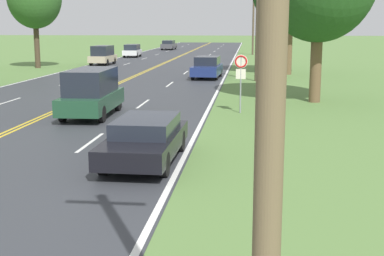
{
  "coord_description": "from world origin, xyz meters",
  "views": [
    {
      "loc": [
        8.84,
        -0.6,
        3.91
      ],
      "look_at": [
        7.42,
        12.48,
        1.36
      ],
      "focal_mm": 50.0,
      "sensor_mm": 36.0,
      "label": 1
    }
  ],
  "objects_px": {
    "traffic_sign": "(241,69)",
    "car_dark_blue_sedan_mid_far": "(207,67)",
    "car_dark_grey_sedan_horizon": "(169,45)",
    "car_dark_green_van_mid_near": "(91,92)",
    "car_white_hatchback_distant": "(132,50)",
    "car_champagne_van_receding": "(103,55)",
    "car_black_sedan_approaching": "(145,138)"
  },
  "relations": [
    {
      "from": "traffic_sign",
      "to": "car_dark_blue_sedan_mid_far",
      "type": "height_order",
      "value": "traffic_sign"
    },
    {
      "from": "car_dark_grey_sedan_horizon",
      "to": "car_dark_green_van_mid_near",
      "type": "bearing_deg",
      "value": -172.32
    },
    {
      "from": "car_dark_green_van_mid_near",
      "to": "car_white_hatchback_distant",
      "type": "relative_size",
      "value": 1.18
    },
    {
      "from": "car_dark_green_van_mid_near",
      "to": "car_dark_blue_sedan_mid_far",
      "type": "bearing_deg",
      "value": 166.62
    },
    {
      "from": "car_champagne_van_receding",
      "to": "car_dark_grey_sedan_horizon",
      "type": "bearing_deg",
      "value": -0.63
    },
    {
      "from": "car_white_hatchback_distant",
      "to": "car_champagne_van_receding",
      "type": "bearing_deg",
      "value": 177.07
    },
    {
      "from": "traffic_sign",
      "to": "car_dark_green_van_mid_near",
      "type": "bearing_deg",
      "value": -166.55
    },
    {
      "from": "traffic_sign",
      "to": "car_dark_blue_sedan_mid_far",
      "type": "distance_m",
      "value": 16.08
    },
    {
      "from": "traffic_sign",
      "to": "car_dark_blue_sedan_mid_far",
      "type": "xyz_separation_m",
      "value": [
        -2.76,
        15.8,
        -1.16
      ]
    },
    {
      "from": "car_black_sedan_approaching",
      "to": "car_dark_grey_sedan_horizon",
      "type": "distance_m",
      "value": 70.98
    },
    {
      "from": "car_dark_grey_sedan_horizon",
      "to": "car_dark_blue_sedan_mid_far",
      "type": "bearing_deg",
      "value": -165.79
    },
    {
      "from": "car_white_hatchback_distant",
      "to": "car_dark_green_van_mid_near",
      "type": "bearing_deg",
      "value": -172.25
    },
    {
      "from": "car_dark_grey_sedan_horizon",
      "to": "car_champagne_van_receding",
      "type": "bearing_deg",
      "value": 179.36
    },
    {
      "from": "car_black_sedan_approaching",
      "to": "car_dark_blue_sedan_mid_far",
      "type": "distance_m",
      "value": 24.8
    },
    {
      "from": "traffic_sign",
      "to": "car_champagne_van_receding",
      "type": "relative_size",
      "value": 0.64
    },
    {
      "from": "traffic_sign",
      "to": "car_black_sedan_approaching",
      "type": "relative_size",
      "value": 0.55
    },
    {
      "from": "car_dark_blue_sedan_mid_far",
      "to": "car_black_sedan_approaching",
      "type": "bearing_deg",
      "value": 3.1
    },
    {
      "from": "car_dark_green_van_mid_near",
      "to": "car_dark_blue_sedan_mid_far",
      "type": "xyz_separation_m",
      "value": [
        3.62,
        17.32,
        -0.24
      ]
    },
    {
      "from": "car_white_hatchback_distant",
      "to": "car_black_sedan_approaching",
      "type": "bearing_deg",
      "value": -169.51
    },
    {
      "from": "car_white_hatchback_distant",
      "to": "car_dark_grey_sedan_horizon",
      "type": "bearing_deg",
      "value": -6.52
    },
    {
      "from": "traffic_sign",
      "to": "car_white_hatchback_distant",
      "type": "height_order",
      "value": "traffic_sign"
    },
    {
      "from": "car_dark_blue_sedan_mid_far",
      "to": "car_dark_green_van_mid_near",
      "type": "bearing_deg",
      "value": -9.18
    },
    {
      "from": "car_black_sedan_approaching",
      "to": "car_white_hatchback_distant",
      "type": "xyz_separation_m",
      "value": [
        -11.45,
        50.01,
        0.14
      ]
    },
    {
      "from": "car_black_sedan_approaching",
      "to": "car_dark_blue_sedan_mid_far",
      "type": "xyz_separation_m",
      "value": [
        -0.21,
        24.8,
        0.12
      ]
    },
    {
      "from": "traffic_sign",
      "to": "car_black_sedan_approaching",
      "type": "bearing_deg",
      "value": -105.85
    },
    {
      "from": "car_black_sedan_approaching",
      "to": "car_white_hatchback_distant",
      "type": "distance_m",
      "value": 51.3
    },
    {
      "from": "car_black_sedan_approaching",
      "to": "car_dark_grey_sedan_horizon",
      "type": "height_order",
      "value": "car_dark_grey_sedan_horizon"
    },
    {
      "from": "car_black_sedan_approaching",
      "to": "car_champagne_van_receding",
      "type": "distance_m",
      "value": 38.84
    },
    {
      "from": "car_champagne_van_receding",
      "to": "car_dark_grey_sedan_horizon",
      "type": "xyz_separation_m",
      "value": [
        1.58,
        33.19,
        -0.21
      ]
    },
    {
      "from": "car_champagne_van_receding",
      "to": "car_dark_green_van_mid_near",
      "type": "bearing_deg",
      "value": -163.26
    },
    {
      "from": "car_dark_blue_sedan_mid_far",
      "to": "car_white_hatchback_distant",
      "type": "distance_m",
      "value": 27.6
    },
    {
      "from": "traffic_sign",
      "to": "car_dark_blue_sedan_mid_far",
      "type": "relative_size",
      "value": 0.56
    }
  ]
}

